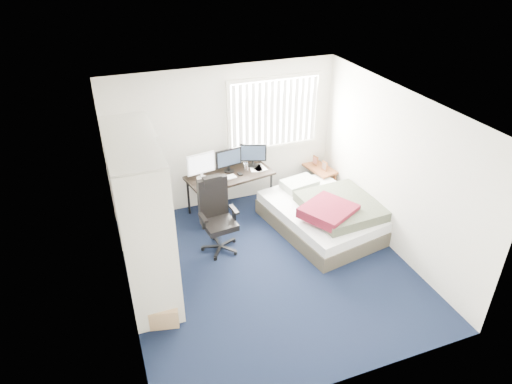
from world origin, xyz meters
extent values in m
plane|color=black|center=(0.00, 0.00, 0.00)|extent=(4.20, 4.20, 0.00)
plane|color=silver|center=(0.00, 2.10, 1.25)|extent=(4.00, 0.00, 4.00)
plane|color=silver|center=(0.00, -2.10, 1.25)|extent=(4.00, 0.00, 4.00)
plane|color=silver|center=(-2.00, 0.00, 1.25)|extent=(0.00, 4.20, 4.20)
plane|color=silver|center=(2.00, 0.00, 1.25)|extent=(0.00, 4.20, 4.20)
plane|color=white|center=(0.00, 0.00, 2.50)|extent=(4.20, 4.20, 0.00)
cube|color=white|center=(0.90, 2.08, 1.60)|extent=(1.60, 0.02, 1.20)
cube|color=beige|center=(0.90, 2.05, 2.23)|extent=(1.72, 0.06, 0.06)
cube|color=beige|center=(0.90, 2.05, 0.97)|extent=(1.72, 0.06, 0.06)
cube|color=white|center=(0.90, 2.02, 1.60)|extent=(1.60, 0.04, 1.16)
cube|color=beige|center=(-1.70, -0.60, 1.10)|extent=(0.60, 0.04, 2.20)
cube|color=beige|center=(-1.70, 1.20, 1.10)|extent=(0.60, 0.04, 2.20)
cube|color=beige|center=(-1.70, 0.30, 2.20)|extent=(0.60, 1.80, 0.04)
cube|color=beige|center=(-1.70, 0.30, 1.82)|extent=(0.56, 1.74, 0.03)
cylinder|color=silver|center=(-1.70, 0.30, 1.70)|extent=(0.03, 1.72, 0.03)
cube|color=#26262B|center=(-1.70, 0.20, 1.25)|extent=(0.38, 1.10, 0.90)
cube|color=beige|center=(-1.38, 0.75, 1.10)|extent=(0.03, 0.90, 2.20)
cube|color=white|center=(-1.70, -0.15, 1.96)|extent=(0.38, 0.30, 0.24)
cube|color=gray|center=(-1.70, 0.35, 1.95)|extent=(0.34, 0.28, 0.22)
cube|color=black|center=(-0.04, 1.73, 0.70)|extent=(1.56, 0.93, 0.04)
cylinder|color=black|center=(-0.65, 1.33, 0.34)|extent=(0.04, 0.04, 0.68)
cylinder|color=black|center=(-0.75, 1.89, 0.34)|extent=(0.04, 0.04, 0.68)
cylinder|color=black|center=(0.67, 1.57, 0.34)|extent=(0.04, 0.04, 0.68)
cylinder|color=black|center=(0.57, 2.13, 0.34)|extent=(0.04, 0.04, 0.68)
cube|color=white|center=(-0.52, 1.76, 1.00)|extent=(0.50, 0.12, 0.36)
cube|color=white|center=(-0.52, 1.76, 1.00)|extent=(0.44, 0.09, 0.31)
cube|color=black|center=(-0.01, 1.85, 0.98)|extent=(0.48, 0.12, 0.32)
cube|color=#1E2838|center=(-0.01, 1.85, 0.98)|extent=(0.42, 0.08, 0.27)
cube|color=black|center=(0.45, 1.90, 0.98)|extent=(0.48, 0.12, 0.32)
cube|color=#1E2838|center=(0.45, 1.90, 0.98)|extent=(0.42, 0.08, 0.27)
cube|color=white|center=(-0.17, 1.61, 0.73)|extent=(0.42, 0.21, 0.02)
cube|color=black|center=(0.12, 1.66, 0.74)|extent=(0.08, 0.11, 0.02)
cylinder|color=silver|center=(0.26, 1.73, 0.80)|extent=(0.08, 0.08, 0.16)
cube|color=white|center=(-0.04, 1.73, 0.72)|extent=(0.35, 0.33, 0.00)
cube|color=black|center=(-0.54, 0.70, 0.06)|extent=(0.62, 0.62, 0.11)
cylinder|color=silver|center=(-0.54, 0.70, 0.25)|extent=(0.06, 0.06, 0.37)
cube|color=black|center=(-0.54, 0.70, 0.47)|extent=(0.52, 0.52, 0.09)
cube|color=black|center=(-0.57, 0.91, 0.84)|extent=(0.47, 0.15, 0.65)
cube|color=black|center=(-0.57, 0.91, 1.12)|extent=(0.29, 0.14, 0.15)
cube|color=black|center=(-0.79, 0.67, 0.66)|extent=(0.09, 0.27, 0.04)
cube|color=black|center=(-0.29, 0.73, 0.66)|extent=(0.09, 0.27, 0.04)
cube|color=white|center=(-0.41, 1.41, 0.23)|extent=(0.37, 0.33, 0.03)
cylinder|color=white|center=(-0.48, 1.29, 0.11)|extent=(0.04, 0.04, 0.22)
cylinder|color=white|center=(-0.54, 1.44, 0.11)|extent=(0.04, 0.04, 0.22)
cylinder|color=white|center=(-0.28, 1.38, 0.11)|extent=(0.04, 0.04, 0.22)
cylinder|color=white|center=(-0.34, 1.52, 0.11)|extent=(0.04, 0.04, 0.22)
cube|color=brown|center=(1.75, 1.85, 0.47)|extent=(0.50, 0.77, 0.04)
cube|color=brown|center=(1.68, 1.51, 0.23)|extent=(0.05, 0.05, 0.45)
cube|color=brown|center=(1.55, 2.13, 0.23)|extent=(0.05, 0.05, 0.45)
cube|color=brown|center=(1.95, 1.57, 0.23)|extent=(0.05, 0.05, 0.45)
cube|color=brown|center=(1.82, 2.19, 0.23)|extent=(0.05, 0.05, 0.45)
cube|color=brown|center=(1.78, 1.69, 0.58)|extent=(0.05, 0.14, 0.18)
cube|color=brown|center=(1.73, 1.96, 0.58)|extent=(0.05, 0.14, 0.18)
cube|color=#453E31|center=(1.25, 0.69, 0.13)|extent=(1.79, 2.19, 0.26)
cube|color=white|center=(1.25, 0.69, 0.33)|extent=(1.75, 2.15, 0.18)
cube|color=#B0B6A8|center=(1.13, 1.38, 0.49)|extent=(0.66, 0.50, 0.14)
cube|color=#383E2E|center=(1.44, 0.47, 0.49)|extent=(1.19, 1.29, 0.18)
cube|color=#560E24|center=(1.11, 0.31, 0.57)|extent=(0.99, 0.97, 0.16)
cube|color=#9E854F|center=(-1.65, -0.53, 0.14)|extent=(0.41, 0.34, 0.27)
camera|label=1|loc=(-2.03, -4.90, 4.39)|focal=32.00mm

